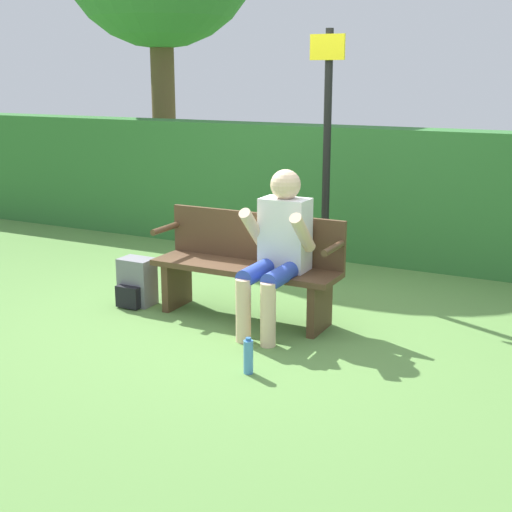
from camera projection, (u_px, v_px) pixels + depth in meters
name	position (u px, v px, depth m)	size (l,w,h in m)	color
ground_plane	(245.00, 318.00, 5.62)	(40.00, 40.00, 0.00)	#5B8942
hedge_back	(344.00, 193.00, 7.32)	(12.00, 0.40, 1.35)	#337033
park_bench	(248.00, 264.00, 5.56)	(1.50, 0.40, 0.82)	#513823
person_seated	(278.00, 244.00, 5.24)	(0.49, 0.65, 1.19)	silver
backpack	(136.00, 283.00, 5.90)	(0.28, 0.27, 0.39)	slate
water_bottle	(248.00, 357.00, 4.56)	(0.06, 0.06, 0.24)	#4C8CCC
signpost	(327.00, 145.00, 6.34)	(0.32, 0.09, 2.25)	black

